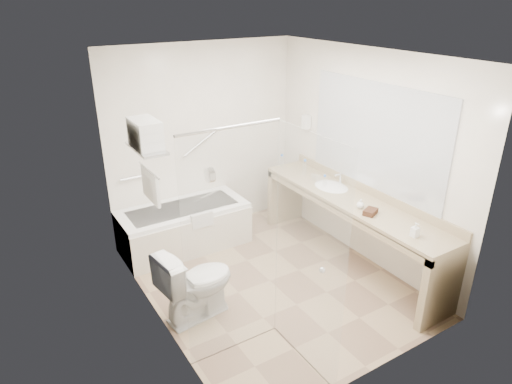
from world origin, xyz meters
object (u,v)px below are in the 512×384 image
amenity_basket (370,212)px  toilet (196,283)px  bathtub (184,227)px  vanity_counter (350,215)px  water_bottle_left (325,182)px

amenity_basket → toilet: bearing=166.4°
bathtub → vanity_counter: bearing=-42.4°
water_bottle_left → bathtub: bearing=145.5°
toilet → water_bottle_left: 2.00m
vanity_counter → amenity_basket: vanity_counter is taller
amenity_basket → water_bottle_left: water_bottle_left is taller
vanity_counter → water_bottle_left: water_bottle_left is taller
bathtub → toilet: bearing=-108.5°
toilet → bathtub: bearing=-26.3°
bathtub → water_bottle_left: 1.87m
toilet → amenity_basket: amenity_basket is taller
vanity_counter → toilet: bearing=178.8°
bathtub → vanity_counter: 2.09m
amenity_basket → bathtub: bearing=128.1°
toilet → amenity_basket: 1.98m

